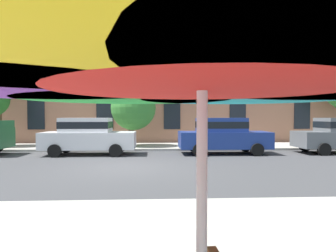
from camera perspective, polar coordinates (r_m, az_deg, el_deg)
ground_plane at (r=10.77m, az=-8.16°, el=-8.03°), size 120.00×120.00×0.00m
sidewalk_far at (r=17.48m, az=-6.08°, el=-4.02°), size 56.00×3.60×0.12m
apartment_building at (r=25.98m, az=-5.08°, el=11.95°), size 44.54×12.08×12.80m
sedan_white at (r=14.64m, az=-15.24°, el=-1.72°), size 4.40×1.98×1.78m
sedan_blue at (r=14.69m, az=10.61°, el=-1.67°), size 4.40×1.98×1.78m
street_tree_middle at (r=17.30m, az=-6.71°, el=3.49°), size 2.63×2.63×3.67m
patio_umbrella at (r=1.63m, az=6.70°, el=15.71°), size 3.66×3.40×2.56m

